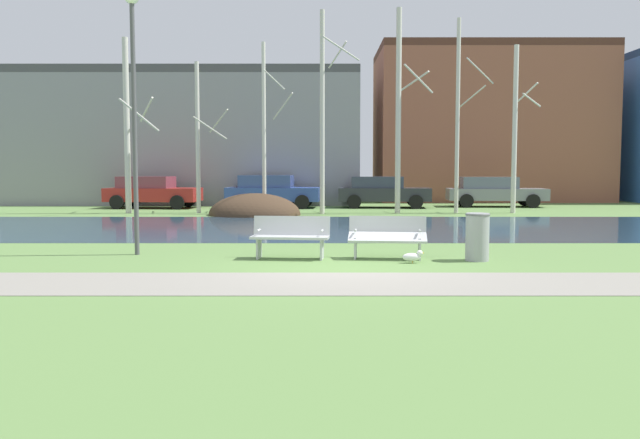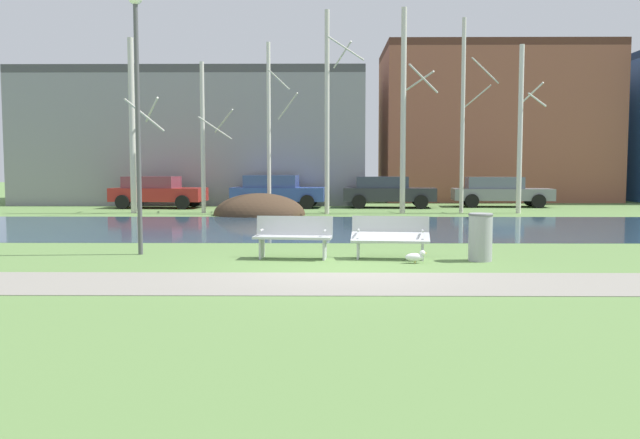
{
  "view_description": "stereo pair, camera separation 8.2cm",
  "coord_description": "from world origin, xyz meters",
  "px_view_note": "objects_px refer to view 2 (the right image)",
  "views": [
    {
      "loc": [
        -0.38,
        -12.41,
        1.89
      ],
      "look_at": [
        -0.45,
        1.87,
        0.76
      ],
      "focal_mm": 37.38,
      "sensor_mm": 36.0,
      "label": 1
    },
    {
      "loc": [
        -0.3,
        -12.41,
        1.89
      ],
      "look_at": [
        -0.45,
        1.87,
        0.76
      ],
      "focal_mm": 37.38,
      "sensor_mm": 36.0,
      "label": 2
    }
  ],
  "objects_px": {
    "streetlamp": "(137,80)",
    "parked_wagon_fourth_grey": "(499,191)",
    "parked_van_nearest_red": "(157,191)",
    "trash_bin": "(480,236)",
    "seagull": "(415,257)",
    "bench_right": "(390,236)",
    "parked_sedan_second_blue": "(277,191)",
    "parked_hatch_third_dark": "(388,191)",
    "bench_left": "(293,236)"
  },
  "relations": [
    {
      "from": "bench_left",
      "to": "trash_bin",
      "type": "relative_size",
      "value": 1.71
    },
    {
      "from": "streetlamp",
      "to": "parked_wagon_fourth_grey",
      "type": "xyz_separation_m",
      "value": [
        12.23,
        17.37,
        -2.97
      ]
    },
    {
      "from": "bench_left",
      "to": "parked_hatch_third_dark",
      "type": "relative_size",
      "value": 0.38
    },
    {
      "from": "bench_left",
      "to": "trash_bin",
      "type": "distance_m",
      "value": 3.8
    },
    {
      "from": "parked_van_nearest_red",
      "to": "parked_hatch_third_dark",
      "type": "distance_m",
      "value": 10.68
    },
    {
      "from": "bench_right",
      "to": "parked_wagon_fourth_grey",
      "type": "bearing_deg",
      "value": 69.07
    },
    {
      "from": "bench_left",
      "to": "bench_right",
      "type": "height_order",
      "value": "same"
    },
    {
      "from": "bench_left",
      "to": "seagull",
      "type": "bearing_deg",
      "value": -14.9
    },
    {
      "from": "parked_sedan_second_blue",
      "to": "parked_wagon_fourth_grey",
      "type": "bearing_deg",
      "value": 3.78
    },
    {
      "from": "trash_bin",
      "to": "parked_wagon_fourth_grey",
      "type": "bearing_deg",
      "value": 74.43
    },
    {
      "from": "bench_right",
      "to": "streetlamp",
      "type": "height_order",
      "value": "streetlamp"
    },
    {
      "from": "parked_sedan_second_blue",
      "to": "parked_hatch_third_dark",
      "type": "relative_size",
      "value": 1.02
    },
    {
      "from": "parked_sedan_second_blue",
      "to": "trash_bin",
      "type": "bearing_deg",
      "value": -72.88
    },
    {
      "from": "seagull",
      "to": "parked_van_nearest_red",
      "type": "xyz_separation_m",
      "value": [
        -9.59,
        17.62,
        0.64
      ]
    },
    {
      "from": "seagull",
      "to": "bench_right",
      "type": "bearing_deg",
      "value": 123.91
    },
    {
      "from": "parked_van_nearest_red",
      "to": "parked_wagon_fourth_grey",
      "type": "xyz_separation_m",
      "value": [
        16.04,
        1.03,
        -0.02
      ]
    },
    {
      "from": "trash_bin",
      "to": "parked_wagon_fourth_grey",
      "type": "distance_m",
      "value": 19.0
    },
    {
      "from": "bench_left",
      "to": "parked_van_nearest_red",
      "type": "bearing_deg",
      "value": 112.84
    },
    {
      "from": "streetlamp",
      "to": "parked_hatch_third_dark",
      "type": "relative_size",
      "value": 1.3
    },
    {
      "from": "parked_sedan_second_blue",
      "to": "bench_left",
      "type": "bearing_deg",
      "value": -84.59
    },
    {
      "from": "parked_van_nearest_red",
      "to": "trash_bin",
      "type": "bearing_deg",
      "value": -57.67
    },
    {
      "from": "parked_van_nearest_red",
      "to": "parked_hatch_third_dark",
      "type": "relative_size",
      "value": 0.99
    },
    {
      "from": "bench_left",
      "to": "parked_hatch_third_dark",
      "type": "bearing_deg",
      "value": 78.51
    },
    {
      "from": "parked_sedan_second_blue",
      "to": "parked_wagon_fourth_grey",
      "type": "distance_m",
      "value": 10.55
    },
    {
      "from": "parked_sedan_second_blue",
      "to": "parked_wagon_fourth_grey",
      "type": "xyz_separation_m",
      "value": [
        10.52,
        0.7,
        -0.04
      ]
    },
    {
      "from": "seagull",
      "to": "parked_wagon_fourth_grey",
      "type": "bearing_deg",
      "value": 70.92
    },
    {
      "from": "parked_hatch_third_dark",
      "to": "parked_wagon_fourth_grey",
      "type": "relative_size",
      "value": 0.92
    },
    {
      "from": "bench_left",
      "to": "streetlamp",
      "type": "height_order",
      "value": "streetlamp"
    },
    {
      "from": "parked_hatch_third_dark",
      "to": "streetlamp",
      "type": "bearing_deg",
      "value": -112.37
    },
    {
      "from": "bench_right",
      "to": "streetlamp",
      "type": "xyz_separation_m",
      "value": [
        -5.35,
        0.63,
        3.25
      ]
    },
    {
      "from": "bench_right",
      "to": "parked_hatch_third_dark",
      "type": "height_order",
      "value": "parked_hatch_third_dark"
    },
    {
      "from": "bench_left",
      "to": "parked_wagon_fourth_grey",
      "type": "xyz_separation_m",
      "value": [
        8.89,
        18.0,
        0.28
      ]
    },
    {
      "from": "streetlamp",
      "to": "parked_hatch_third_dark",
      "type": "bearing_deg",
      "value": 67.63
    },
    {
      "from": "parked_sedan_second_blue",
      "to": "parked_wagon_fourth_grey",
      "type": "relative_size",
      "value": 0.94
    },
    {
      "from": "bench_right",
      "to": "parked_van_nearest_red",
      "type": "xyz_separation_m",
      "value": [
        -9.15,
        16.97,
        0.3
      ]
    },
    {
      "from": "trash_bin",
      "to": "seagull",
      "type": "xyz_separation_m",
      "value": [
        -1.35,
        -0.34,
        -0.37
      ]
    },
    {
      "from": "parked_van_nearest_red",
      "to": "parked_sedan_second_blue",
      "type": "relative_size",
      "value": 0.97
    },
    {
      "from": "bench_right",
      "to": "seagull",
      "type": "height_order",
      "value": "bench_right"
    },
    {
      "from": "bench_right",
      "to": "seagull",
      "type": "xyz_separation_m",
      "value": [
        0.44,
        -0.65,
        -0.34
      ]
    },
    {
      "from": "trash_bin",
      "to": "parked_hatch_third_dark",
      "type": "height_order",
      "value": "parked_hatch_third_dark"
    },
    {
      "from": "bench_left",
      "to": "trash_bin",
      "type": "height_order",
      "value": "trash_bin"
    },
    {
      "from": "bench_left",
      "to": "parked_sedan_second_blue",
      "type": "relative_size",
      "value": 0.37
    },
    {
      "from": "trash_bin",
      "to": "parked_sedan_second_blue",
      "type": "bearing_deg",
      "value": 107.12
    },
    {
      "from": "bench_left",
      "to": "seagull",
      "type": "distance_m",
      "value": 2.54
    },
    {
      "from": "seagull",
      "to": "parked_hatch_third_dark",
      "type": "height_order",
      "value": "parked_hatch_third_dark"
    },
    {
      "from": "parked_sedan_second_blue",
      "to": "bench_right",
      "type": "bearing_deg",
      "value": -78.12
    },
    {
      "from": "trash_bin",
      "to": "parked_wagon_fourth_grey",
      "type": "relative_size",
      "value": 0.2
    },
    {
      "from": "parked_van_nearest_red",
      "to": "streetlamp",
      "type": "bearing_deg",
      "value": -76.9
    },
    {
      "from": "bench_right",
      "to": "parked_van_nearest_red",
      "type": "relative_size",
      "value": 0.38
    },
    {
      "from": "bench_right",
      "to": "parked_hatch_third_dark",
      "type": "bearing_deg",
      "value": 84.99
    }
  ]
}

